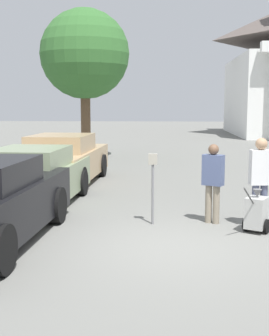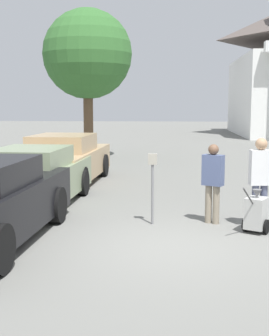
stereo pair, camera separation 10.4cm
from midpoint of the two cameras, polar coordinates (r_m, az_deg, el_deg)
name	(u,v)px [view 2 (the right image)]	position (r m, az deg, el deg)	size (l,w,h in m)	color
ground_plane	(165,246)	(8.31, 4.10, -9.45)	(120.00, 120.00, 0.00)	slate
parked_car_sage	(34,179)	(11.47, -11.94, -1.29)	(2.06, 4.94, 1.44)	gray
parked_car_tan	(65,161)	(14.62, -8.32, 0.91)	(2.23, 5.33, 1.54)	tan
parking_meter	(153,176)	(9.54, 2.52, -0.94)	(0.18, 0.09, 1.46)	slate
person_worker	(213,179)	(9.76, 9.83, -1.31)	(0.47, 0.39, 1.65)	gray
person_supervisor	(260,177)	(9.58, 15.38, -1.04)	(0.44, 0.27, 1.81)	#515670
equipment_cart	(256,213)	(9.34, 14.92, -5.31)	(0.66, 0.96, 1.00)	#B2B2AD
shade_tree	(88,55)	(21.72, -5.61, 13.59)	(4.02, 4.02, 6.71)	brown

